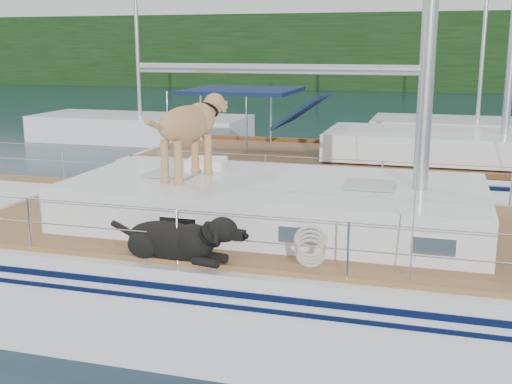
% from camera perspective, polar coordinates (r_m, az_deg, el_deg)
% --- Properties ---
extents(ground, '(120.00, 120.00, 0.00)m').
position_cam_1_polar(ground, '(8.92, -3.50, -10.14)').
color(ground, black).
rests_on(ground, ground).
extents(tree_line, '(90.00, 3.00, 6.00)m').
position_cam_1_polar(tree_line, '(52.80, 13.45, 12.02)').
color(tree_line, black).
rests_on(tree_line, ground).
extents(shore_bank, '(92.00, 1.00, 1.20)m').
position_cam_1_polar(shore_bank, '(54.07, 13.39, 9.48)').
color(shore_bank, '#595147').
rests_on(shore_bank, ground).
extents(main_sailboat, '(12.00, 3.89, 14.01)m').
position_cam_1_polar(main_sailboat, '(8.65, -3.03, -6.05)').
color(main_sailboat, silver).
rests_on(main_sailboat, ground).
extents(neighbor_sailboat, '(11.00, 3.50, 13.30)m').
position_cam_1_polar(neighbor_sailboat, '(14.22, 11.66, 1.01)').
color(neighbor_sailboat, silver).
rests_on(neighbor_sailboat, ground).
extents(bg_boat_west, '(8.00, 3.00, 11.65)m').
position_cam_1_polar(bg_boat_west, '(24.45, -10.21, 5.54)').
color(bg_boat_west, silver).
rests_on(bg_boat_west, ground).
extents(bg_boat_center, '(7.20, 3.00, 11.65)m').
position_cam_1_polar(bg_boat_center, '(23.95, 19.00, 4.90)').
color(bg_boat_center, silver).
rests_on(bg_boat_center, ground).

